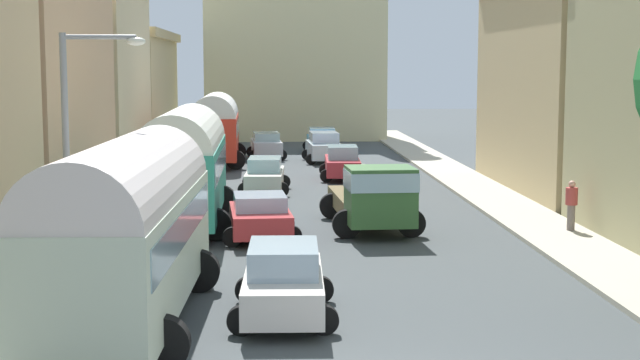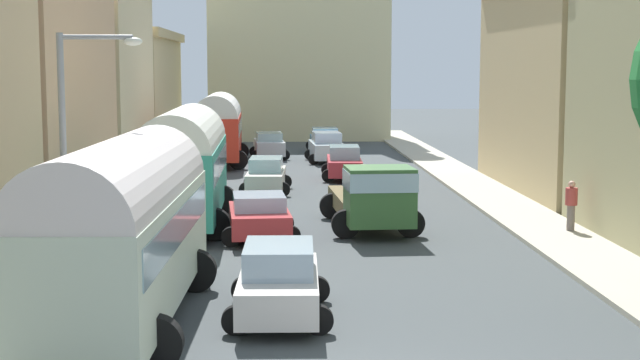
{
  "view_description": "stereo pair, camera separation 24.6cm",
  "coord_description": "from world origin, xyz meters",
  "px_view_note": "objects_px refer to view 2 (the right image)",
  "views": [
    {
      "loc": [
        -1.62,
        -14.05,
        5.35
      ],
      "look_at": [
        0.0,
        18.38,
        1.39
      ],
      "focal_mm": 52.47,
      "sensor_mm": 36.0,
      "label": 1
    },
    {
      "loc": [
        -1.37,
        -14.07,
        5.35
      ],
      "look_at": [
        0.0,
        18.38,
        1.39
      ],
      "focal_mm": 52.47,
      "sensor_mm": 36.0,
      "label": 2
    }
  ],
  "objects_px": {
    "parked_bus_2": "(218,126)",
    "cargo_truck_0": "(373,195)",
    "car_1": "(326,147)",
    "pedestrian_1": "(571,204)",
    "parked_bus_0": "(122,224)",
    "car_2": "(325,140)",
    "car_5": "(266,175)",
    "parked_bus_1": "(184,162)",
    "car_4": "(259,216)",
    "car_0": "(344,163)",
    "streetlamp_near": "(75,136)",
    "car_6": "(269,145)",
    "car_3": "(279,281)"
  },
  "relations": [
    {
      "from": "parked_bus_2",
      "to": "car_5",
      "type": "bearing_deg",
      "value": -76.38
    },
    {
      "from": "parked_bus_2",
      "to": "car_2",
      "type": "distance_m",
      "value": 9.73
    },
    {
      "from": "car_2",
      "to": "cargo_truck_0",
      "type": "bearing_deg",
      "value": -89.57
    },
    {
      "from": "parked_bus_0",
      "to": "cargo_truck_0",
      "type": "height_order",
      "value": "parked_bus_0"
    },
    {
      "from": "car_1",
      "to": "streetlamp_near",
      "type": "distance_m",
      "value": 31.1
    },
    {
      "from": "streetlamp_near",
      "to": "car_2",
      "type": "bearing_deg",
      "value": 78.14
    },
    {
      "from": "car_2",
      "to": "car_4",
      "type": "bearing_deg",
      "value": -96.64
    },
    {
      "from": "parked_bus_2",
      "to": "car_6",
      "type": "height_order",
      "value": "parked_bus_2"
    },
    {
      "from": "car_0",
      "to": "car_3",
      "type": "bearing_deg",
      "value": -97.1
    },
    {
      "from": "parked_bus_0",
      "to": "car_6",
      "type": "xyz_separation_m",
      "value": [
        2.59,
        35.47,
        -1.36
      ]
    },
    {
      "from": "car_0",
      "to": "car_5",
      "type": "relative_size",
      "value": 1.01
    },
    {
      "from": "car_5",
      "to": "parked_bus_1",
      "type": "bearing_deg",
      "value": -107.41
    },
    {
      "from": "car_5",
      "to": "car_4",
      "type": "bearing_deg",
      "value": -90.29
    },
    {
      "from": "parked_bus_1",
      "to": "streetlamp_near",
      "type": "height_order",
      "value": "streetlamp_near"
    },
    {
      "from": "cargo_truck_0",
      "to": "car_2",
      "type": "distance_m",
      "value": 28.46
    },
    {
      "from": "parked_bus_0",
      "to": "car_6",
      "type": "distance_m",
      "value": 35.59
    },
    {
      "from": "parked_bus_0",
      "to": "streetlamp_near",
      "type": "bearing_deg",
      "value": 116.66
    },
    {
      "from": "car_0",
      "to": "parked_bus_2",
      "type": "bearing_deg",
      "value": 133.37
    },
    {
      "from": "car_1",
      "to": "pedestrian_1",
      "type": "relative_size",
      "value": 2.58
    },
    {
      "from": "cargo_truck_0",
      "to": "car_4",
      "type": "distance_m",
      "value": 3.92
    },
    {
      "from": "parked_bus_2",
      "to": "cargo_truck_0",
      "type": "distance_m",
      "value": 22.03
    },
    {
      "from": "car_2",
      "to": "pedestrian_1",
      "type": "bearing_deg",
      "value": -77.6
    },
    {
      "from": "streetlamp_near",
      "to": "parked_bus_2",
      "type": "bearing_deg",
      "value": 87.15
    },
    {
      "from": "pedestrian_1",
      "to": "car_0",
      "type": "bearing_deg",
      "value": 112.25
    },
    {
      "from": "car_1",
      "to": "streetlamp_near",
      "type": "height_order",
      "value": "streetlamp_near"
    },
    {
      "from": "parked_bus_2",
      "to": "car_4",
      "type": "distance_m",
      "value": 22.54
    },
    {
      "from": "parked_bus_1",
      "to": "pedestrian_1",
      "type": "xyz_separation_m",
      "value": [
        12.47,
        -2.23,
        -1.19
      ]
    },
    {
      "from": "parked_bus_2",
      "to": "parked_bus_0",
      "type": "bearing_deg",
      "value": -89.77
    },
    {
      "from": "car_0",
      "to": "cargo_truck_0",
      "type": "bearing_deg",
      "value": -90.13
    },
    {
      "from": "car_5",
      "to": "car_6",
      "type": "height_order",
      "value": "car_6"
    },
    {
      "from": "car_3",
      "to": "car_5",
      "type": "bearing_deg",
      "value": 91.64
    },
    {
      "from": "car_6",
      "to": "car_1",
      "type": "bearing_deg",
      "value": -35.18
    },
    {
      "from": "car_3",
      "to": "streetlamp_near",
      "type": "bearing_deg",
      "value": 150.97
    },
    {
      "from": "parked_bus_0",
      "to": "parked_bus_2",
      "type": "distance_m",
      "value": 31.97
    },
    {
      "from": "parked_bus_1",
      "to": "car_6",
      "type": "xyz_separation_m",
      "value": [
        2.56,
        23.26,
        -1.4
      ]
    },
    {
      "from": "parked_bus_2",
      "to": "pedestrian_1",
      "type": "relative_size",
      "value": 4.64
    },
    {
      "from": "car_1",
      "to": "car_6",
      "type": "relative_size",
      "value": 1.07
    },
    {
      "from": "pedestrian_1",
      "to": "parked_bus_1",
      "type": "bearing_deg",
      "value": 169.87
    },
    {
      "from": "car_4",
      "to": "pedestrian_1",
      "type": "distance_m",
      "value": 9.93
    },
    {
      "from": "car_1",
      "to": "car_5",
      "type": "relative_size",
      "value": 1.04
    },
    {
      "from": "car_1",
      "to": "car_0",
      "type": "bearing_deg",
      "value": -86.77
    },
    {
      "from": "car_2",
      "to": "car_5",
      "type": "height_order",
      "value": "car_2"
    },
    {
      "from": "parked_bus_2",
      "to": "pedestrian_1",
      "type": "distance_m",
      "value": 25.39
    },
    {
      "from": "car_3",
      "to": "streetlamp_near",
      "type": "relative_size",
      "value": 0.68
    },
    {
      "from": "parked_bus_0",
      "to": "pedestrian_1",
      "type": "distance_m",
      "value": 16.05
    },
    {
      "from": "cargo_truck_0",
      "to": "car_3",
      "type": "bearing_deg",
      "value": -106.25
    },
    {
      "from": "car_0",
      "to": "car_5",
      "type": "bearing_deg",
      "value": -128.21
    },
    {
      "from": "parked_bus_1",
      "to": "car_1",
      "type": "height_order",
      "value": "parked_bus_1"
    },
    {
      "from": "parked_bus_0",
      "to": "car_1",
      "type": "distance_m",
      "value": 33.72
    },
    {
      "from": "car_4",
      "to": "car_0",
      "type": "bearing_deg",
      "value": 76.57
    }
  ]
}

